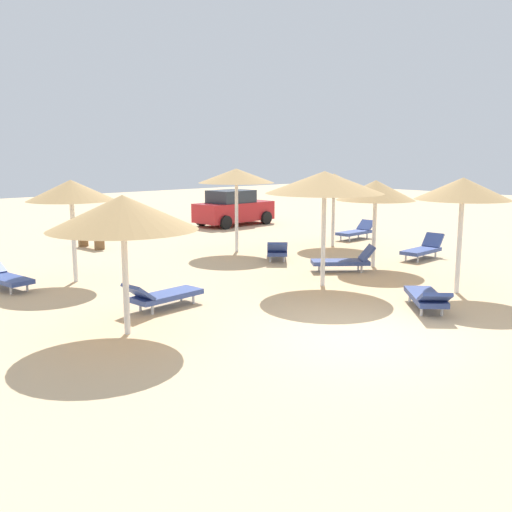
{
  "coord_description": "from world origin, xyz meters",
  "views": [
    {
      "loc": [
        -8.77,
        -6.45,
        3.5
      ],
      "look_at": [
        0.0,
        3.0,
        1.2
      ],
      "focal_mm": 40.6,
      "sensor_mm": 36.0,
      "label": 1
    }
  ],
  "objects_px": {
    "parasol_3": "(334,183)",
    "parasol_6": "(123,213)",
    "parasol_0": "(325,183)",
    "parked_car": "(233,208)",
    "lounger_0": "(345,261)",
    "parasol_5": "(71,191)",
    "lounger_6": "(162,295)",
    "lounger_2": "(277,250)",
    "lounger_3": "(356,231)",
    "bench_0": "(91,239)",
    "parasol_1": "(463,189)",
    "parasol_4": "(376,191)",
    "lounger_1": "(427,297)",
    "lounger_4": "(423,249)",
    "parasol_2": "(236,176)",
    "lounger_5": "(4,277)"
  },
  "relations": [
    {
      "from": "parasol_3",
      "to": "parasol_6",
      "type": "height_order",
      "value": "parasol_3"
    },
    {
      "from": "parasol_0",
      "to": "parked_car",
      "type": "relative_size",
      "value": 0.76
    },
    {
      "from": "parasol_6",
      "to": "lounger_0",
      "type": "height_order",
      "value": "parasol_6"
    },
    {
      "from": "parasol_5",
      "to": "parked_car",
      "type": "relative_size",
      "value": 0.69
    },
    {
      "from": "lounger_0",
      "to": "lounger_6",
      "type": "height_order",
      "value": "lounger_0"
    },
    {
      "from": "lounger_2",
      "to": "lounger_3",
      "type": "bearing_deg",
      "value": 10.74
    },
    {
      "from": "lounger_2",
      "to": "lounger_6",
      "type": "height_order",
      "value": "lounger_2"
    },
    {
      "from": "parasol_5",
      "to": "parasol_6",
      "type": "bearing_deg",
      "value": -105.22
    },
    {
      "from": "bench_0",
      "to": "lounger_2",
      "type": "bearing_deg",
      "value": -61.77
    },
    {
      "from": "parasol_1",
      "to": "parked_car",
      "type": "distance_m",
      "value": 15.39
    },
    {
      "from": "parasol_5",
      "to": "lounger_0",
      "type": "xyz_separation_m",
      "value": [
        6.54,
        -4.17,
        -2.17
      ]
    },
    {
      "from": "parasol_4",
      "to": "lounger_1",
      "type": "relative_size",
      "value": 1.48
    },
    {
      "from": "parasol_5",
      "to": "lounger_4",
      "type": "xyz_separation_m",
      "value": [
        10.15,
        -4.63,
        -2.17
      ]
    },
    {
      "from": "parasol_0",
      "to": "bench_0",
      "type": "xyz_separation_m",
      "value": [
        -1.61,
        9.92,
        -2.39
      ]
    },
    {
      "from": "lounger_3",
      "to": "lounger_4",
      "type": "xyz_separation_m",
      "value": [
        -1.97,
        -4.3,
        0.01
      ]
    },
    {
      "from": "parasol_6",
      "to": "lounger_1",
      "type": "height_order",
      "value": "parasol_6"
    },
    {
      "from": "lounger_2",
      "to": "parasol_0",
      "type": "bearing_deg",
      "value": -117.02
    },
    {
      "from": "parasol_5",
      "to": "bench_0",
      "type": "distance_m",
      "value": 6.19
    },
    {
      "from": "parasol_2",
      "to": "parasol_0",
      "type": "bearing_deg",
      "value": -108.08
    },
    {
      "from": "parasol_2",
      "to": "lounger_2",
      "type": "distance_m",
      "value": 3.15
    },
    {
      "from": "parasol_2",
      "to": "parasol_5",
      "type": "distance_m",
      "value": 6.49
    },
    {
      "from": "parasol_2",
      "to": "lounger_4",
      "type": "height_order",
      "value": "parasol_2"
    },
    {
      "from": "parasol_0",
      "to": "lounger_4",
      "type": "height_order",
      "value": "parasol_0"
    },
    {
      "from": "lounger_1",
      "to": "parasol_6",
      "type": "bearing_deg",
      "value": 152.19
    },
    {
      "from": "parasol_1",
      "to": "bench_0",
      "type": "height_order",
      "value": "parasol_1"
    },
    {
      "from": "lounger_3",
      "to": "parked_car",
      "type": "height_order",
      "value": "parked_car"
    },
    {
      "from": "parasol_6",
      "to": "parked_car",
      "type": "distance_m",
      "value": 17.49
    },
    {
      "from": "parasol_3",
      "to": "parasol_6",
      "type": "xyz_separation_m",
      "value": [
        -11.36,
        -4.24,
        -0.01
      ]
    },
    {
      "from": "parasol_4",
      "to": "lounger_5",
      "type": "height_order",
      "value": "parasol_4"
    },
    {
      "from": "lounger_4",
      "to": "parked_car",
      "type": "relative_size",
      "value": 0.46
    },
    {
      "from": "parasol_3",
      "to": "lounger_6",
      "type": "height_order",
      "value": "parasol_3"
    },
    {
      "from": "parasol_4",
      "to": "lounger_3",
      "type": "distance_m",
      "value": 6.22
    },
    {
      "from": "lounger_6",
      "to": "parasol_0",
      "type": "bearing_deg",
      "value": -12.1
    },
    {
      "from": "parasol_2",
      "to": "parked_car",
      "type": "bearing_deg",
      "value": 50.19
    },
    {
      "from": "parasol_0",
      "to": "lounger_5",
      "type": "distance_m",
      "value": 8.72
    },
    {
      "from": "parasol_5",
      "to": "parasol_3",
      "type": "bearing_deg",
      "value": -4.92
    },
    {
      "from": "lounger_2",
      "to": "lounger_1",
      "type": "bearing_deg",
      "value": -106.32
    },
    {
      "from": "parasol_4",
      "to": "lounger_5",
      "type": "xyz_separation_m",
      "value": [
        -9.56,
        4.76,
        -2.06
      ]
    },
    {
      "from": "parasol_4",
      "to": "parasol_6",
      "type": "height_order",
      "value": "parasol_6"
    },
    {
      "from": "parasol_0",
      "to": "bench_0",
      "type": "distance_m",
      "value": 10.33
    },
    {
      "from": "lounger_1",
      "to": "parked_car",
      "type": "height_order",
      "value": "parked_car"
    },
    {
      "from": "lounger_5",
      "to": "parasol_5",
      "type": "bearing_deg",
      "value": -14.48
    },
    {
      "from": "parasol_6",
      "to": "lounger_0",
      "type": "distance_m",
      "value": 8.25
    },
    {
      "from": "lounger_3",
      "to": "parasol_0",
      "type": "bearing_deg",
      "value": -148.32
    },
    {
      "from": "parasol_0",
      "to": "parasol_3",
      "type": "height_order",
      "value": "parasol_0"
    },
    {
      "from": "parasol_0",
      "to": "parasol_2",
      "type": "distance_m",
      "value": 5.9
    },
    {
      "from": "lounger_2",
      "to": "parasol_4",
      "type": "bearing_deg",
      "value": -64.8
    },
    {
      "from": "parasol_6",
      "to": "lounger_4",
      "type": "relative_size",
      "value": 1.53
    },
    {
      "from": "parasol_2",
      "to": "parasol_6",
      "type": "distance_m",
      "value": 9.73
    },
    {
      "from": "lounger_0",
      "to": "lounger_1",
      "type": "height_order",
      "value": "lounger_0"
    }
  ]
}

